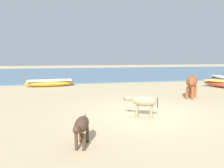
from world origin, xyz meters
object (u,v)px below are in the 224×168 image
at_px(fishing_boat_0, 50,83).
at_px(fishing_boat_3, 222,79).
at_px(cow_adult_rust, 192,82).
at_px(calf_near_dun, 143,102).
at_px(calf_far_dark, 81,126).

xyz_separation_m(fishing_boat_0, fishing_boat_3, (12.85, 0.00, -0.02)).
distance_m(fishing_boat_0, cow_adult_rust, 8.73).
xyz_separation_m(fishing_boat_0, calf_near_dun, (3.50, -7.99, 0.27)).
bearing_deg(fishing_boat_0, cow_adult_rust, 136.76).
distance_m(cow_adult_rust, calf_near_dun, 4.25).
height_order(fishing_boat_3, calf_near_dun, calf_near_dun).
bearing_deg(calf_far_dark, cow_adult_rust, 145.10).
relative_size(cow_adult_rust, calf_near_dun, 1.28).
xyz_separation_m(fishing_boat_3, calf_far_dark, (-11.43, -9.88, 0.25)).
bearing_deg(calf_near_dun, calf_far_dark, 68.12).
height_order(fishing_boat_0, calf_far_dark, calf_far_dark).
height_order(cow_adult_rust, calf_far_dark, cow_adult_rust).
height_order(fishing_boat_3, calf_far_dark, calf_far_dark).
xyz_separation_m(fishing_boat_3, calf_near_dun, (-9.35, -7.99, 0.29)).
relative_size(fishing_boat_3, calf_near_dun, 3.23).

